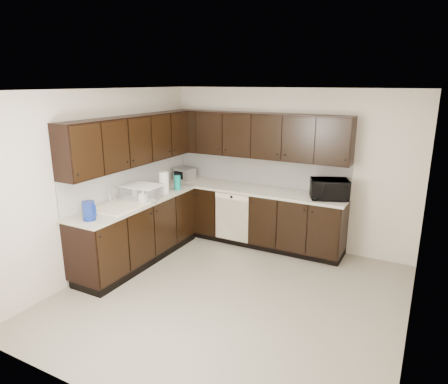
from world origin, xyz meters
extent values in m
plane|color=gray|center=(0.00, 0.00, 0.00)|extent=(4.00, 4.00, 0.00)
plane|color=white|center=(0.00, 0.00, 2.50)|extent=(4.00, 4.00, 0.00)
cube|color=beige|center=(0.00, 2.00, 1.25)|extent=(4.00, 0.02, 2.50)
cube|color=beige|center=(-2.00, 0.00, 1.25)|extent=(0.02, 4.00, 2.50)
cube|color=beige|center=(2.00, 0.00, 1.25)|extent=(0.02, 4.00, 2.50)
cube|color=beige|center=(0.00, -2.00, 1.25)|extent=(4.00, 0.02, 2.50)
cube|color=black|center=(-0.50, 1.70, 0.45)|extent=(3.00, 0.60, 0.90)
cube|color=black|center=(-1.70, 0.30, 0.45)|extent=(0.60, 2.20, 0.90)
cube|color=black|center=(-0.50, 1.73, 0.05)|extent=(3.00, 0.54, 0.10)
cube|color=black|center=(-1.67, 0.30, 0.05)|extent=(0.54, 2.20, 0.10)
cube|color=beige|center=(-0.50, 1.70, 0.92)|extent=(3.03, 0.63, 0.04)
cube|color=beige|center=(-1.70, 0.30, 0.92)|extent=(0.63, 2.23, 0.04)
cube|color=white|center=(-0.50, 1.99, 1.18)|extent=(3.00, 0.02, 0.48)
cube|color=white|center=(-1.99, 0.60, 1.18)|extent=(0.02, 2.80, 0.48)
cube|color=black|center=(-0.50, 1.83, 1.77)|extent=(3.00, 0.33, 0.70)
cube|color=black|center=(-1.83, 0.43, 1.77)|extent=(0.33, 2.47, 0.70)
cube|color=beige|center=(-0.70, 1.41, 0.50)|extent=(0.58, 0.02, 0.78)
cube|color=beige|center=(-0.70, 1.40, 0.84)|extent=(0.58, 0.03, 0.08)
cylinder|color=black|center=(-0.70, 1.39, 0.84)|extent=(0.04, 0.02, 0.04)
cube|color=beige|center=(-1.68, 0.00, 0.95)|extent=(0.54, 0.82, 0.03)
cube|color=beige|center=(-1.68, -0.20, 0.86)|extent=(0.42, 0.34, 0.16)
cube|color=beige|center=(-1.68, 0.20, 0.86)|extent=(0.42, 0.34, 0.16)
cylinder|color=silver|center=(-1.90, 0.00, 1.07)|extent=(0.03, 0.03, 0.26)
cylinder|color=silver|center=(-1.85, 0.00, 1.19)|extent=(0.14, 0.02, 0.02)
cylinder|color=#B2B2B7|center=(-1.68, -0.20, 0.89)|extent=(0.20, 0.20, 0.10)
imported|color=black|center=(0.75, 1.66, 1.09)|extent=(0.62, 0.53, 0.29)
imported|color=gray|center=(-1.50, 0.23, 1.05)|extent=(0.11, 0.11, 0.21)
imported|color=gray|center=(-1.79, 0.40, 1.05)|extent=(0.09, 0.10, 0.22)
cube|color=#ADADB0|center=(-1.75, 1.66, 1.04)|extent=(0.36, 0.30, 0.20)
cube|color=silver|center=(-1.65, 0.40, 1.04)|extent=(0.59, 0.50, 0.20)
cylinder|color=#102C9B|center=(-1.64, -0.64, 1.06)|extent=(0.21, 0.21, 0.24)
cylinder|color=#0C897D|center=(-1.49, 1.06, 1.05)|extent=(0.13, 0.13, 0.23)
cylinder|color=silver|center=(-1.54, 0.78, 1.11)|extent=(0.17, 0.17, 0.33)
camera|label=1|loc=(2.01, -3.97, 2.59)|focal=32.00mm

